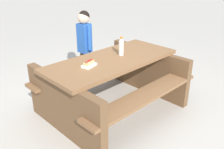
{
  "coord_description": "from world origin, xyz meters",
  "views": [
    {
      "loc": [
        1.72,
        2.45,
        1.87
      ],
      "look_at": [
        0.0,
        0.0,
        0.52
      ],
      "focal_mm": 39.71,
      "sensor_mm": 36.0,
      "label": 1
    }
  ],
  "objects": [
    {
      "name": "ground_plane",
      "position": [
        0.0,
        0.0,
        0.0
      ],
      "size": [
        30.0,
        30.0,
        0.0
      ],
      "primitive_type": "plane",
      "color": "#B7B2A8",
      "rests_on": "ground"
    },
    {
      "name": "child_in_coat",
      "position": [
        -0.14,
        -0.96,
        0.78
      ],
      "size": [
        0.21,
        0.29,
        1.21
      ],
      "color": "brown",
      "rests_on": "ground"
    },
    {
      "name": "hotdog_tray",
      "position": [
        0.38,
        0.06,
        0.78
      ],
      "size": [
        0.21,
        0.18,
        0.08
      ],
      "color": "white",
      "rests_on": "picnic_table"
    },
    {
      "name": "picnic_table",
      "position": [
        0.0,
        0.0,
        0.44
      ],
      "size": [
        2.0,
        1.67,
        0.75
      ],
      "color": "brown",
      "rests_on": "ground"
    },
    {
      "name": "soda_bottle",
      "position": [
        -0.18,
        -0.04,
        0.87
      ],
      "size": [
        0.07,
        0.07,
        0.25
      ],
      "color": "silver",
      "rests_on": "picnic_table"
    }
  ]
}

